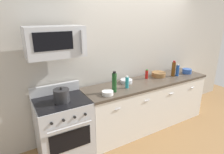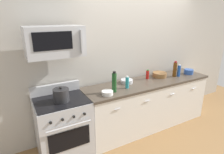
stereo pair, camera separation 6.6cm
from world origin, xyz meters
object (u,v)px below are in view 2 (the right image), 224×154
object	(u,v)px
bottle_soda_blue	(179,71)
bottle_hot_sauce_red	(147,75)
microwave	(55,41)
bowl_blue_mixing	(189,71)
bowl_steel_prep	(127,81)
range_oven	(63,127)
bowl_wooden_salad	(160,74)
stockpot	(61,95)
bottle_dish_soap	(127,82)
bottle_wine_green	(114,82)
bottle_wine_amber	(175,69)
bowl_white_ceramic	(107,93)

from	to	relation	value
bottle_soda_blue	bottle_hot_sauce_red	distance (m)	0.67
microwave	bowl_blue_mixing	bearing A→B (deg)	-1.89
bowl_steel_prep	range_oven	bearing A→B (deg)	-174.03
bowl_wooden_salad	stockpot	world-z (taller)	stockpot
bottle_hot_sauce_red	stockpot	size ratio (longest dim) A/B	0.80
bottle_dish_soap	bowl_wooden_salad	size ratio (longest dim) A/B	0.76
bowl_wooden_salad	bottle_dish_soap	bearing A→B (deg)	-168.06
microwave	bottle_wine_green	world-z (taller)	microwave
bottle_soda_blue	bottle_hot_sauce_red	bearing A→B (deg)	164.18
range_oven	bowl_wooden_salad	world-z (taller)	range_oven
bottle_wine_amber	bottle_hot_sauce_red	bearing A→B (deg)	165.26
bowl_blue_mixing	stockpot	world-z (taller)	stockpot
bottle_dish_soap	bowl_wooden_salad	bearing A→B (deg)	11.94
bottle_soda_blue	bowl_wooden_salad	bearing A→B (deg)	156.05
bottle_wine_amber	bowl_white_ceramic	xyz separation A→B (m)	(-1.58, -0.15, -0.11)
bottle_wine_green	bottle_dish_soap	bearing A→B (deg)	6.84
bottle_wine_amber	bottle_soda_blue	bearing A→B (deg)	-23.05
bottle_wine_amber	stockpot	bearing A→B (deg)	-179.19
stockpot	range_oven	bearing A→B (deg)	90.00
stockpot	bottle_wine_green	bearing A→B (deg)	-4.58
bowl_steel_prep	bowl_wooden_salad	world-z (taller)	bowl_wooden_salad
bottle_wine_green	bowl_steel_prep	world-z (taller)	bottle_wine_green
range_oven	microwave	bearing A→B (deg)	89.71
bottle_dish_soap	bowl_blue_mixing	distance (m)	1.56
bottle_wine_green	range_oven	bearing A→B (deg)	171.75
bowl_steel_prep	bowl_white_ceramic	world-z (taller)	bowl_steel_prep
bowl_steel_prep	stockpot	bearing A→B (deg)	-171.58
bottle_hot_sauce_red	bowl_wooden_salad	size ratio (longest dim) A/B	0.65
microwave	bowl_wooden_salad	size ratio (longest dim) A/B	2.72
bottle_hot_sauce_red	bowl_white_ceramic	xyz separation A→B (m)	(-1.02, -0.29, -0.05)
bowl_blue_mixing	stockpot	xyz separation A→B (m)	(-2.64, -0.01, 0.05)
microwave	bowl_wooden_salad	xyz separation A→B (m)	(1.98, 0.06, -0.78)
microwave	bowl_steel_prep	size ratio (longest dim) A/B	3.43
range_oven	bottle_soda_blue	world-z (taller)	bottle_soda_blue
bottle_hot_sauce_red	bowl_wooden_salad	distance (m)	0.29
range_oven	bottle_wine_green	world-z (taller)	bottle_wine_green
bottle_wine_green	bottle_dish_soap	xyz separation A→B (m)	(0.27, 0.03, -0.06)
microwave	bottle_wine_amber	size ratio (longest dim) A/B	2.41
bottle_wine_green	bottle_wine_amber	xyz separation A→B (m)	(1.43, 0.10, -0.01)
range_oven	bowl_steel_prep	bearing A→B (deg)	5.97
bowl_white_ceramic	bowl_blue_mixing	bearing A→B (deg)	3.62
bottle_dish_soap	bottle_soda_blue	distance (m)	1.25
bottle_wine_green	bowl_wooden_salad	size ratio (longest dim) A/B	1.23
range_oven	bowl_steel_prep	distance (m)	1.32
bottle_soda_blue	bowl_wooden_salad	xyz separation A→B (m)	(-0.35, 0.16, -0.07)
bottle_soda_blue	bowl_steel_prep	size ratio (longest dim) A/B	1.11
bottle_soda_blue	stockpot	world-z (taller)	bottle_soda_blue
microwave	bottle_dish_soap	xyz separation A→B (m)	(1.09, -0.13, -0.73)
bottle_soda_blue	stockpot	distance (m)	2.33
range_oven	bowl_white_ceramic	distance (m)	0.84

